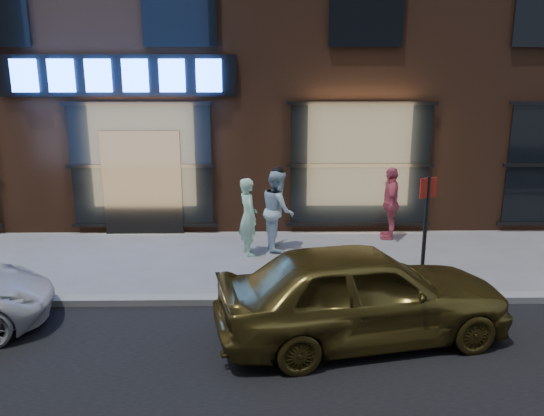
% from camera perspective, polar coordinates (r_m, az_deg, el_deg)
% --- Properties ---
extents(ground, '(90.00, 90.00, 0.00)m').
position_cam_1_polar(ground, '(9.28, -18.58, -9.78)').
color(ground, slate).
rests_on(ground, ground).
extents(curb, '(60.00, 0.25, 0.12)m').
position_cam_1_polar(curb, '(9.25, -18.61, -9.44)').
color(curb, gray).
rests_on(curb, ground).
extents(storefront_building, '(30.20, 8.28, 10.30)m').
position_cam_1_polar(storefront_building, '(16.33, -11.40, 19.36)').
color(storefront_building, '#54301E').
rests_on(storefront_building, ground).
extents(man_bowtie, '(0.57, 0.68, 1.61)m').
position_cam_1_polar(man_bowtie, '(10.85, -2.57, -0.95)').
color(man_bowtie, '#C1FECD').
rests_on(man_bowtie, ground).
extents(man_cap, '(0.74, 0.90, 1.71)m').
position_cam_1_polar(man_cap, '(11.19, 0.63, -0.20)').
color(man_cap, silver).
rests_on(man_cap, ground).
extents(passerby, '(0.60, 1.02, 1.64)m').
position_cam_1_polar(passerby, '(12.20, 12.64, 0.51)').
color(passerby, '#D5576E').
rests_on(passerby, ground).
extents(gold_sedan, '(4.33, 2.41, 1.39)m').
position_cam_1_polar(gold_sedan, '(7.59, 9.66, -8.99)').
color(gold_sedan, brown).
rests_on(gold_sedan, ground).
extents(sign_post, '(0.31, 0.16, 2.06)m').
position_cam_1_polar(sign_post, '(9.03, 16.17, -1.82)').
color(sign_post, '#262628').
rests_on(sign_post, ground).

